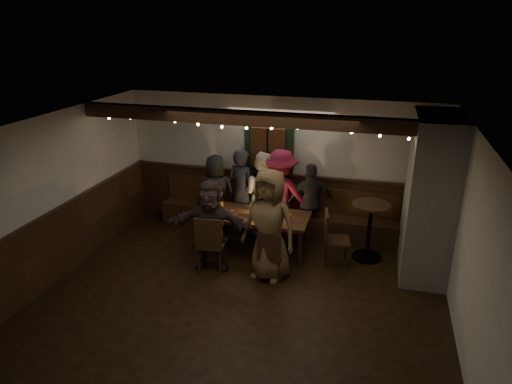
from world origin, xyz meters
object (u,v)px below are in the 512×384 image
(high_top, at_px, (370,224))
(person_e, at_px, (311,202))
(person_a, at_px, (216,193))
(person_d, at_px, (281,194))
(person_b, at_px, (242,191))
(dining_table, at_px, (253,218))
(chair_near_right, at_px, (270,253))
(person_f, at_px, (211,225))
(chair_end, at_px, (332,235))
(chair_near_left, at_px, (210,241))
(person_c, at_px, (262,194))
(person_g, at_px, (269,225))

(high_top, distance_m, person_e, 1.19)
(person_a, distance_m, person_d, 1.27)
(person_d, bearing_deg, person_b, -3.00)
(dining_table, xyz_separation_m, chair_near_right, (0.54, -0.89, -0.16))
(high_top, distance_m, person_f, 2.70)
(chair_end, xyz_separation_m, person_e, (-0.50, 0.83, 0.22))
(dining_table, height_order, person_b, person_b)
(chair_end, bearing_deg, dining_table, 176.04)
(chair_near_left, height_order, person_f, person_f)
(person_c, bearing_deg, high_top, -179.73)
(person_c, height_order, person_e, person_c)
(person_c, bearing_deg, person_a, 17.50)
(person_e, xyz_separation_m, person_f, (-1.40, -1.48, 0.03))
(chair_near_right, relative_size, person_a, 0.56)
(chair_near_right, bearing_deg, chair_end, 42.44)
(chair_near_left, height_order, chair_end, chair_near_left)
(chair_end, distance_m, person_e, 0.99)
(chair_end, bearing_deg, chair_near_left, -157.23)
(person_b, bearing_deg, chair_near_left, 109.63)
(chair_end, distance_m, person_g, 1.20)
(person_d, bearing_deg, person_a, 1.93)
(dining_table, relative_size, chair_end, 2.10)
(person_a, xyz_separation_m, person_g, (1.42, -1.46, 0.15))
(dining_table, relative_size, person_f, 1.27)
(high_top, bearing_deg, chair_near_right, -141.51)
(chair_end, height_order, person_c, person_c)
(person_f, bearing_deg, person_a, 101.65)
(person_f, bearing_deg, high_top, 17.16)
(person_e, bearing_deg, person_g, 58.27)
(chair_near_right, relative_size, person_c, 0.52)
(high_top, distance_m, person_c, 2.08)
(chair_near_right, height_order, person_b, person_b)
(person_e, relative_size, person_f, 0.97)
(person_g, bearing_deg, person_b, 132.74)
(high_top, bearing_deg, person_g, -144.76)
(chair_near_right, height_order, person_f, person_f)
(chair_near_left, distance_m, person_e, 2.13)
(dining_table, bearing_deg, person_c, 92.05)
(person_e, bearing_deg, person_b, -17.23)
(dining_table, bearing_deg, chair_end, -3.96)
(chair_end, bearing_deg, person_e, 120.97)
(chair_near_right, relative_size, high_top, 0.84)
(dining_table, distance_m, person_c, 0.76)
(person_e, bearing_deg, dining_table, 22.29)
(chair_near_right, distance_m, person_d, 1.64)
(high_top, bearing_deg, person_e, 157.35)
(chair_near_right, bearing_deg, person_a, 133.29)
(person_b, bearing_deg, chair_near_right, 141.72)
(chair_near_right, relative_size, person_f, 0.55)
(person_a, bearing_deg, dining_table, 123.54)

